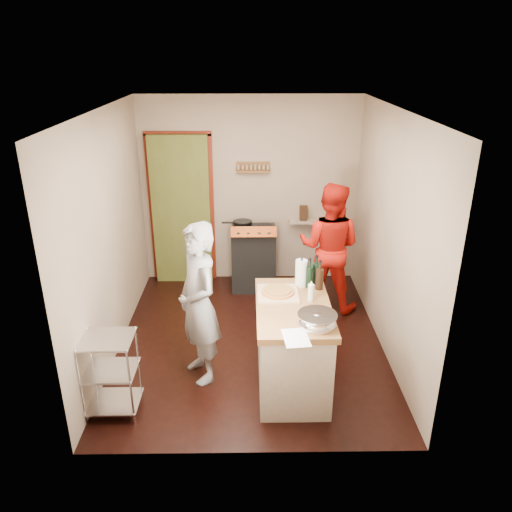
# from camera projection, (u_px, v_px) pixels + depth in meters

# --- Properties ---
(floor) EXTENTS (3.50, 3.50, 0.00)m
(floor) POSITION_uv_depth(u_px,v_px,m) (251.00, 340.00, 5.82)
(floor) COLOR black
(floor) RESTS_ON ground
(back_wall) EXTENTS (3.00, 0.44, 2.60)m
(back_wall) POSITION_uv_depth(u_px,v_px,m) (204.00, 203.00, 7.01)
(back_wall) COLOR tan
(back_wall) RESTS_ON ground
(left_wall) EXTENTS (0.04, 3.50, 2.60)m
(left_wall) POSITION_uv_depth(u_px,v_px,m) (109.00, 236.00, 5.29)
(left_wall) COLOR tan
(left_wall) RESTS_ON ground
(right_wall) EXTENTS (0.04, 3.50, 2.60)m
(right_wall) POSITION_uv_depth(u_px,v_px,m) (390.00, 235.00, 5.33)
(right_wall) COLOR tan
(right_wall) RESTS_ON ground
(ceiling) EXTENTS (3.00, 3.50, 0.02)m
(ceiling) POSITION_uv_depth(u_px,v_px,m) (249.00, 109.00, 4.81)
(ceiling) COLOR white
(ceiling) RESTS_ON back_wall
(stove) EXTENTS (0.60, 0.63, 1.00)m
(stove) POSITION_uv_depth(u_px,v_px,m) (253.00, 257.00, 6.96)
(stove) COLOR black
(stove) RESTS_ON ground
(wire_shelving) EXTENTS (0.48, 0.40, 0.80)m
(wire_shelving) POSITION_uv_depth(u_px,v_px,m) (110.00, 372.00, 4.53)
(wire_shelving) COLOR silver
(wire_shelving) RESTS_ON ground
(island) EXTENTS (0.71, 1.33, 1.21)m
(island) POSITION_uv_depth(u_px,v_px,m) (293.00, 343.00, 4.88)
(island) COLOR beige
(island) RESTS_ON ground
(person_stripe) EXTENTS (0.64, 0.72, 1.67)m
(person_stripe) POSITION_uv_depth(u_px,v_px,m) (199.00, 304.00, 4.88)
(person_stripe) COLOR #AEADB2
(person_stripe) RESTS_ON ground
(person_red) EXTENTS (0.98, 0.88, 1.65)m
(person_red) POSITION_uv_depth(u_px,v_px,m) (329.00, 247.00, 6.28)
(person_red) COLOR red
(person_red) RESTS_ON ground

